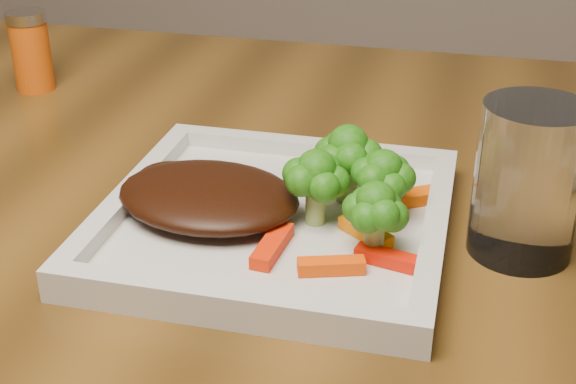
% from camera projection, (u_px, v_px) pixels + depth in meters
% --- Properties ---
extents(plate, '(0.27, 0.27, 0.01)m').
position_uv_depth(plate, '(276.00, 225.00, 0.65)').
color(plate, silver).
rests_on(plate, dining_table).
extents(steak, '(0.17, 0.14, 0.03)m').
position_uv_depth(steak, '(208.00, 196.00, 0.64)').
color(steak, black).
rests_on(steak, plate).
extents(broccoli_0, '(0.06, 0.06, 0.07)m').
position_uv_depth(broccoli_0, '(348.00, 162.00, 0.65)').
color(broccoli_0, '#137614').
rests_on(broccoli_0, plate).
extents(broccoli_1, '(0.07, 0.07, 0.06)m').
position_uv_depth(broccoli_1, '(383.00, 183.00, 0.63)').
color(broccoli_1, '#3B7213').
rests_on(broccoli_1, plate).
extents(broccoli_2, '(0.07, 0.07, 0.06)m').
position_uv_depth(broccoli_2, '(375.00, 219.00, 0.58)').
color(broccoli_2, '#317413').
rests_on(broccoli_2, plate).
extents(broccoli_3, '(0.06, 0.06, 0.06)m').
position_uv_depth(broccoli_3, '(316.00, 187.00, 0.62)').
color(broccoli_3, '#337413').
rests_on(broccoli_3, plate).
extents(carrot_0, '(0.05, 0.03, 0.01)m').
position_uv_depth(carrot_0, '(331.00, 266.00, 0.57)').
color(carrot_0, '#F04403').
rests_on(carrot_0, plate).
extents(carrot_1, '(0.05, 0.02, 0.01)m').
position_uv_depth(carrot_1, '(388.00, 258.00, 0.58)').
color(carrot_1, red).
rests_on(carrot_1, plate).
extents(carrot_2, '(0.02, 0.06, 0.01)m').
position_uv_depth(carrot_2, '(272.00, 246.00, 0.59)').
color(carrot_2, red).
rests_on(carrot_2, plate).
extents(carrot_3, '(0.06, 0.05, 0.01)m').
position_uv_depth(carrot_3, '(407.00, 198.00, 0.66)').
color(carrot_3, '#EA5303').
rests_on(carrot_3, plate).
extents(carrot_5, '(0.05, 0.04, 0.01)m').
position_uv_depth(carrot_5, '(366.00, 232.00, 0.61)').
color(carrot_5, orange).
rests_on(carrot_5, plate).
extents(spice_shaker, '(0.05, 0.05, 0.09)m').
position_uv_depth(spice_shaker, '(31.00, 51.00, 0.92)').
color(spice_shaker, '#D2500B').
rests_on(spice_shaker, dining_table).
extents(drinking_glass, '(0.08, 0.08, 0.12)m').
position_uv_depth(drinking_glass, '(528.00, 181.00, 0.59)').
color(drinking_glass, white).
rests_on(drinking_glass, dining_table).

